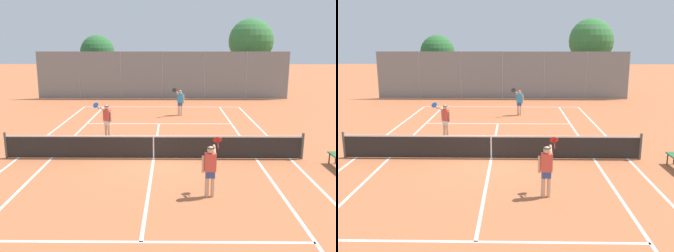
% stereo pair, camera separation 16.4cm
% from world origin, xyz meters
% --- Properties ---
extents(ground_plane, '(120.00, 120.00, 0.00)m').
position_xyz_m(ground_plane, '(0.00, 0.00, 0.00)').
color(ground_plane, '#BC663D').
extents(court_line_markings, '(11.10, 23.90, 0.01)m').
position_xyz_m(court_line_markings, '(0.00, 0.00, 0.00)').
color(court_line_markings, silver).
rests_on(court_line_markings, ground).
extents(tennis_net, '(12.00, 0.10, 1.07)m').
position_xyz_m(tennis_net, '(0.00, 0.00, 0.51)').
color(tennis_net, '#474C47').
rests_on(tennis_net, ground).
extents(player_near_side, '(0.66, 0.74, 1.77)m').
position_xyz_m(player_near_side, '(1.89, -3.74, 0.93)').
color(player_near_side, '#D8A884').
rests_on(player_near_side, ground).
extents(player_far_left, '(0.86, 0.68, 1.77)m').
position_xyz_m(player_far_left, '(-2.42, 3.34, 0.93)').
color(player_far_left, '#D8A884').
rests_on(player_far_left, ground).
extents(player_far_right, '(0.79, 0.71, 1.77)m').
position_xyz_m(player_far_right, '(1.26, 8.88, 0.93)').
color(player_far_right, beige).
rests_on(player_far_right, ground).
extents(loose_tennis_ball_0, '(0.07, 0.07, 0.07)m').
position_xyz_m(loose_tennis_ball_0, '(-1.18, 1.23, 0.03)').
color(loose_tennis_ball_0, '#D1DB33').
rests_on(loose_tennis_ball_0, ground).
extents(loose_tennis_ball_1, '(0.07, 0.07, 0.07)m').
position_xyz_m(loose_tennis_ball_1, '(4.71, 2.40, 0.03)').
color(loose_tennis_ball_1, '#D1DB33').
rests_on(loose_tennis_ball_1, ground).
extents(loose_tennis_ball_2, '(0.07, 0.07, 0.07)m').
position_xyz_m(loose_tennis_ball_2, '(0.87, 11.03, 0.03)').
color(loose_tennis_ball_2, '#D1DB33').
rests_on(loose_tennis_ball_2, ground).
extents(back_fence, '(20.20, 0.08, 3.79)m').
position_xyz_m(back_fence, '(0.00, 15.70, 1.89)').
color(back_fence, gray).
rests_on(back_fence, ground).
extents(tree_behind_left, '(3.00, 3.00, 5.09)m').
position_xyz_m(tree_behind_left, '(-5.82, 19.07, 3.51)').
color(tree_behind_left, brown).
rests_on(tree_behind_left, ground).
extents(tree_behind_right, '(3.85, 3.85, 6.49)m').
position_xyz_m(tree_behind_right, '(7.56, 18.81, 4.47)').
color(tree_behind_right, brown).
rests_on(tree_behind_right, ground).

